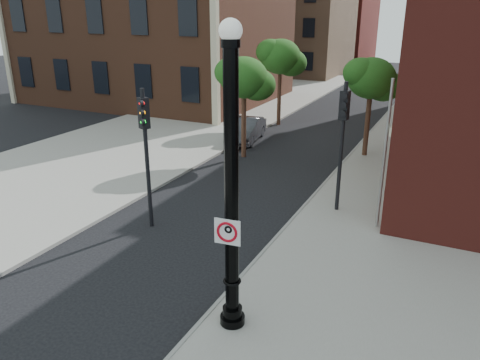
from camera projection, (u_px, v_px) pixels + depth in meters
The scene contains 15 objects.
ground at pixel (141, 294), 12.18m from camera, with size 120.00×120.00×0.00m, color black.
sidewalk_right at pixel (425, 198), 18.15m from camera, with size 8.00×60.00×0.12m, color gray.
sidewalk_left at pixel (197, 119), 31.04m from camera, with size 10.00×50.00×0.12m, color gray.
curb_edge at pixel (326, 183), 19.76m from camera, with size 0.10×60.00×0.14m, color gray.
bg_building_tan_a at pixel (292, 18), 52.18m from camera, with size 12.00×12.00×12.00m, color #876349.
bg_building_red at pixel (326, 24), 64.35m from camera, with size 12.00×12.00×10.00m, color maroon.
lamppost at pixel (232, 202), 9.84m from camera, with size 0.58×0.58×6.84m.
no_parking_sign at pixel (227, 232), 9.92m from camera, with size 0.59×0.11×0.59m.
parked_car at pixel (246, 130), 26.00m from camera, with size 1.36×3.89×1.28m, color #313237.
traffic_signal_left at pixel (145, 136), 14.91m from camera, with size 0.38×0.42×4.69m.
traffic_signal_right at pixel (343, 127), 15.96m from camera, with size 0.32×0.40×4.72m.
utility_pole at pixel (384, 158), 14.90m from camera, with size 0.10×0.10×5.03m, color #999999.
street_tree_a at pixel (245, 79), 22.17m from camera, with size 2.71×2.45×4.89m.
street_tree_b at pixel (281, 58), 28.52m from camera, with size 2.93×2.65×5.29m.
street_tree_c at pixel (372, 79), 22.09m from camera, with size 2.70×2.44×4.86m.
Camera 1 is at (6.84, -8.24, 7.00)m, focal length 35.00 mm.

